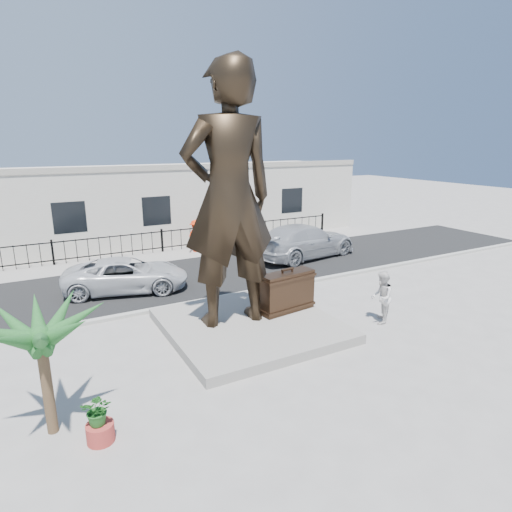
{
  "coord_description": "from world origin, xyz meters",
  "views": [
    {
      "loc": [
        -6.5,
        -9.86,
        5.92
      ],
      "look_at": [
        0.0,
        2.0,
        2.3
      ],
      "focal_mm": 30.0,
      "sensor_mm": 36.0,
      "label": 1
    }
  ],
  "objects": [
    {
      "name": "worker",
      "position": [
        1.67,
        11.91,
        0.91
      ],
      "size": [
        1.32,
        1.1,
        1.78
      ],
      "primitive_type": "imported",
      "rotation": [
        0.0,
        0.0,
        0.46
      ],
      "color": "#FE350D",
      "rests_on": "far_sidewalk"
    },
    {
      "name": "car_silver",
      "position": [
        6.27,
        8.11,
        0.89
      ],
      "size": [
        6.35,
        3.39,
        1.75
      ],
      "primitive_type": "imported",
      "rotation": [
        0.0,
        0.0,
        1.73
      ],
      "color": "#A7A8AB",
      "rests_on": "street"
    },
    {
      "name": "plinth",
      "position": [
        -0.5,
        1.5,
        0.15
      ],
      "size": [
        5.2,
        5.2,
        0.3
      ],
      "primitive_type": "cube",
      "color": "gray",
      "rests_on": "ground"
    },
    {
      "name": "shrub",
      "position": [
        -5.69,
        -1.79,
        0.74
      ],
      "size": [
        0.76,
        0.72,
        0.67
      ],
      "primitive_type": "imported",
      "rotation": [
        0.0,
        0.0,
        -0.4
      ],
      "color": "#205E1E",
      "rests_on": "planter"
    },
    {
      "name": "street",
      "position": [
        0.0,
        8.0,
        0.01
      ],
      "size": [
        40.0,
        7.0,
        0.01
      ],
      "primitive_type": "cube",
      "color": "black",
      "rests_on": "ground"
    },
    {
      "name": "statue",
      "position": [
        -1.02,
        1.84,
        4.3
      ],
      "size": [
        3.05,
        2.12,
        8.0
      ],
      "primitive_type": "imported",
      "rotation": [
        0.0,
        0.0,
        3.07
      ],
      "color": "black",
      "rests_on": "plinth"
    },
    {
      "name": "building",
      "position": [
        0.0,
        17.0,
        2.2
      ],
      "size": [
        28.0,
        7.0,
        4.4
      ],
      "primitive_type": "cube",
      "color": "silver",
      "rests_on": "ground"
    },
    {
      "name": "ground",
      "position": [
        0.0,
        0.0,
        0.0
      ],
      "size": [
        100.0,
        100.0,
        0.0
      ],
      "primitive_type": "plane",
      "color": "#9E9991",
      "rests_on": "ground"
    },
    {
      "name": "fence",
      "position": [
        0.0,
        12.8,
        0.6
      ],
      "size": [
        22.0,
        0.1,
        1.2
      ],
      "primitive_type": "cube",
      "color": "black",
      "rests_on": "ground"
    },
    {
      "name": "palm_tree",
      "position": [
        -6.53,
        -0.99,
        0.0
      ],
      "size": [
        1.8,
        1.8,
        3.2
      ],
      "primitive_type": null,
      "color": "#1E5521",
      "rests_on": "ground"
    },
    {
      "name": "far_sidewalk",
      "position": [
        0.0,
        12.0,
        0.01
      ],
      "size": [
        40.0,
        2.5,
        0.02
      ],
      "primitive_type": "cube",
      "color": "#9E9991",
      "rests_on": "ground"
    },
    {
      "name": "suitcase",
      "position": [
        1.03,
        1.67,
        0.99
      ],
      "size": [
        2.01,
        0.85,
        1.37
      ],
      "primitive_type": "cube",
      "rotation": [
        0.0,
        0.0,
        0.12
      ],
      "color": "#342216",
      "rests_on": "plinth"
    },
    {
      "name": "curb",
      "position": [
        0.0,
        4.5,
        0.06
      ],
      "size": [
        40.0,
        0.25,
        0.12
      ],
      "primitive_type": "cube",
      "color": "#A5A399",
      "rests_on": "ground"
    },
    {
      "name": "tourist",
      "position": [
        3.64,
        -0.1,
        0.89
      ],
      "size": [
        1.09,
        1.09,
        1.79
      ],
      "primitive_type": "imported",
      "rotation": [
        0.0,
        0.0,
        3.91
      ],
      "color": "silver",
      "rests_on": "ground"
    },
    {
      "name": "planter",
      "position": [
        -5.69,
        -1.79,
        0.2
      ],
      "size": [
        0.56,
        0.56,
        0.4
      ],
      "primitive_type": "cylinder",
      "color": "#AF352E",
      "rests_on": "ground"
    },
    {
      "name": "car_white",
      "position": [
        -3.15,
        7.22,
        0.69
      ],
      "size": [
        5.3,
        3.48,
        1.35
      ],
      "primitive_type": "imported",
      "rotation": [
        0.0,
        0.0,
        1.3
      ],
      "color": "silver",
      "rests_on": "street"
    }
  ]
}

